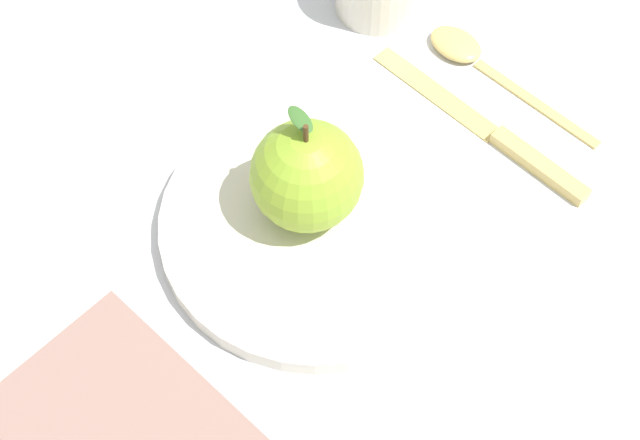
% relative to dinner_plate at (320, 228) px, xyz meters
% --- Properties ---
extents(ground_plane, '(2.40, 2.40, 0.00)m').
position_rel_dinner_plate_xyz_m(ground_plane, '(0.00, -0.02, -0.01)').
color(ground_plane, silver).
extents(dinner_plate, '(0.24, 0.24, 0.02)m').
position_rel_dinner_plate_xyz_m(dinner_plate, '(0.00, 0.00, 0.00)').
color(dinner_plate, silver).
rests_on(dinner_plate, ground_plane).
extents(apple, '(0.08, 0.08, 0.10)m').
position_rel_dinner_plate_xyz_m(apple, '(0.02, 0.00, 0.05)').
color(apple, '#8CB22D').
rests_on(apple, dinner_plate).
extents(knife, '(0.20, 0.10, 0.01)m').
position_rel_dinner_plate_xyz_m(knife, '(0.03, -0.16, -0.01)').
color(knife, '#D8B766').
rests_on(knife, ground_plane).
extents(spoon, '(0.17, 0.09, 0.01)m').
position_rel_dinner_plate_xyz_m(spoon, '(0.11, -0.18, -0.00)').
color(spoon, '#D8B766').
rests_on(spoon, ground_plane).
extents(linen_napkin, '(0.22, 0.19, 0.00)m').
position_rel_dinner_plate_xyz_m(linen_napkin, '(-0.10, 0.17, -0.01)').
color(linen_napkin, gray).
rests_on(linen_napkin, ground_plane).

